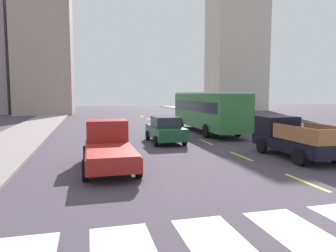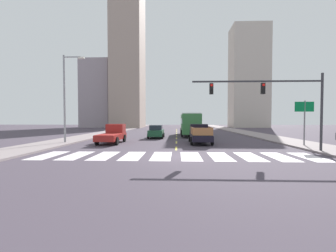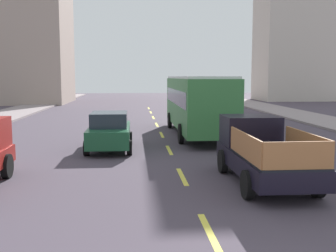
{
  "view_description": "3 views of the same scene",
  "coord_description": "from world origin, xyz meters",
  "px_view_note": "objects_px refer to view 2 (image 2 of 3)",
  "views": [
    {
      "loc": [
        -7.55,
        -5.47,
        3.16
      ],
      "look_at": [
        -2.59,
        13.97,
        1.13
      ],
      "focal_mm": 33.63,
      "sensor_mm": 36.0,
      "label": 1
    },
    {
      "loc": [
        0.06,
        -15.26,
        2.55
      ],
      "look_at": [
        -0.97,
        10.58,
        1.72
      ],
      "focal_mm": 24.07,
      "sensor_mm": 36.0,
      "label": 2
    },
    {
      "loc": [
        -1.59,
        -4.32,
        3.3
      ],
      "look_at": [
        -0.16,
        12.69,
        1.26
      ],
      "focal_mm": 44.07,
      "sensor_mm": 36.0,
      "label": 3
    }
  ],
  "objects_px": {
    "pickup_dark": "(113,134)",
    "direction_sign_green": "(304,113)",
    "city_bus": "(190,123)",
    "traffic_signal_gantry": "(279,97)",
    "pickup_stakebed": "(200,134)",
    "sedan_near_right": "(156,132)",
    "streetlight_left": "(66,95)"
  },
  "relations": [
    {
      "from": "pickup_dark",
      "to": "direction_sign_green",
      "type": "distance_m",
      "value": 18.67
    },
    {
      "from": "pickup_stakebed",
      "to": "city_bus",
      "type": "bearing_deg",
      "value": 91.21
    },
    {
      "from": "streetlight_left",
      "to": "direction_sign_green",
      "type": "bearing_deg",
      "value": -3.84
    },
    {
      "from": "city_bus",
      "to": "streetlight_left",
      "type": "xyz_separation_m",
      "value": [
        -13.23,
        -11.48,
        3.02
      ]
    },
    {
      "from": "sedan_near_right",
      "to": "direction_sign_green",
      "type": "bearing_deg",
      "value": -29.55
    },
    {
      "from": "traffic_signal_gantry",
      "to": "direction_sign_green",
      "type": "distance_m",
      "value": 5.39
    },
    {
      "from": "city_bus",
      "to": "traffic_signal_gantry",
      "type": "relative_size",
      "value": 1.1
    },
    {
      "from": "pickup_stakebed",
      "to": "pickup_dark",
      "type": "relative_size",
      "value": 1.0
    },
    {
      "from": "pickup_stakebed",
      "to": "traffic_signal_gantry",
      "type": "relative_size",
      "value": 0.53
    },
    {
      "from": "sedan_near_right",
      "to": "traffic_signal_gantry",
      "type": "relative_size",
      "value": 0.45
    },
    {
      "from": "pickup_stakebed",
      "to": "direction_sign_green",
      "type": "distance_m",
      "value": 9.81
    },
    {
      "from": "pickup_dark",
      "to": "sedan_near_right",
      "type": "distance_m",
      "value": 7.31
    },
    {
      "from": "direction_sign_green",
      "to": "pickup_stakebed",
      "type": "bearing_deg",
      "value": 164.32
    },
    {
      "from": "pickup_dark",
      "to": "streetlight_left",
      "type": "bearing_deg",
      "value": -167.15
    },
    {
      "from": "city_bus",
      "to": "direction_sign_green",
      "type": "xyz_separation_m",
      "value": [
        9.68,
        -13.02,
        1.08
      ]
    },
    {
      "from": "pickup_dark",
      "to": "city_bus",
      "type": "relative_size",
      "value": 0.48
    },
    {
      "from": "city_bus",
      "to": "direction_sign_green",
      "type": "height_order",
      "value": "direction_sign_green"
    },
    {
      "from": "pickup_dark",
      "to": "traffic_signal_gantry",
      "type": "relative_size",
      "value": 0.53
    },
    {
      "from": "pickup_dark",
      "to": "direction_sign_green",
      "type": "xyz_separation_m",
      "value": [
        18.39,
        -2.47,
        2.11
      ]
    },
    {
      "from": "direction_sign_green",
      "to": "sedan_near_right",
      "type": "bearing_deg",
      "value": 149.17
    },
    {
      "from": "direction_sign_green",
      "to": "pickup_dark",
      "type": "bearing_deg",
      "value": 172.34
    },
    {
      "from": "traffic_signal_gantry",
      "to": "streetlight_left",
      "type": "xyz_separation_m",
      "value": [
        -19.04,
        5.08,
        0.74
      ]
    },
    {
      "from": "city_bus",
      "to": "sedan_near_right",
      "type": "height_order",
      "value": "city_bus"
    },
    {
      "from": "pickup_stakebed",
      "to": "streetlight_left",
      "type": "bearing_deg",
      "value": -176.9
    },
    {
      "from": "pickup_stakebed",
      "to": "streetlight_left",
      "type": "distance_m",
      "value": 14.31
    },
    {
      "from": "traffic_signal_gantry",
      "to": "streetlight_left",
      "type": "height_order",
      "value": "streetlight_left"
    },
    {
      "from": "pickup_dark",
      "to": "traffic_signal_gantry",
      "type": "distance_m",
      "value": 16.05
    },
    {
      "from": "traffic_signal_gantry",
      "to": "direction_sign_green",
      "type": "height_order",
      "value": "traffic_signal_gantry"
    },
    {
      "from": "city_bus",
      "to": "sedan_near_right",
      "type": "bearing_deg",
      "value": -138.27
    },
    {
      "from": "city_bus",
      "to": "sedan_near_right",
      "type": "xyz_separation_m",
      "value": [
        -4.67,
        -4.45,
        -1.09
      ]
    },
    {
      "from": "pickup_dark",
      "to": "streetlight_left",
      "type": "height_order",
      "value": "streetlight_left"
    },
    {
      "from": "city_bus",
      "to": "traffic_signal_gantry",
      "type": "xyz_separation_m",
      "value": [
        5.81,
        -16.56,
        2.28
      ]
    }
  ]
}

